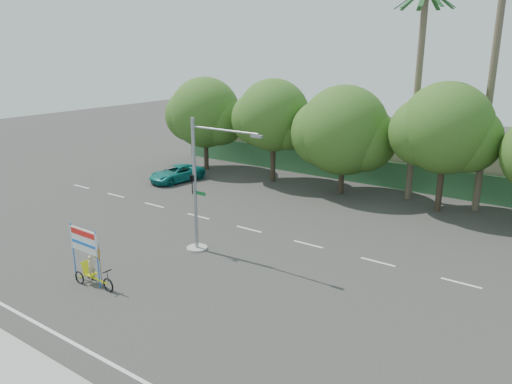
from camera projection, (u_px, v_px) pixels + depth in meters
The scene contains 14 objects.
ground at pixel (178, 290), 22.03m from camera, with size 120.00×120.00×0.00m, color #33302D.
sidewalk_near at pixel (16, 377), 16.15m from camera, with size 50.00×2.40×0.12m, color gray.
fence at pixel (373, 173), 38.54m from camera, with size 38.00×0.08×2.00m, color #336B3D.
building_left at pixel (293, 138), 47.35m from camera, with size 12.00×8.00×4.00m, color beige.
building_right at pixel (498, 165), 37.36m from camera, with size 14.00×8.00×3.60m, color beige.
tree_far_left at pixel (205, 115), 42.59m from camera, with size 7.14×6.00×7.96m.
tree_left at pixel (273, 118), 38.60m from camera, with size 6.66×5.60×8.07m.
tree_center at pixel (343, 133), 35.42m from camera, with size 7.62×6.40×7.85m.
tree_right at pixel (445, 131), 31.29m from camera, with size 6.90×5.80×8.36m.
palm_tall at pixel (496, 45), 29.85m from camera, with size 3.73×3.79×17.45m.
palm_short at pixel (419, 70), 32.82m from camera, with size 3.73×3.79×14.45m.
traffic_signal at pixel (199, 198), 25.55m from camera, with size 4.72×1.10×7.00m.
trike_billboard at pixel (89, 262), 22.33m from camera, with size 2.78×0.64×2.73m.
pickup_truck at pixel (177, 173), 39.72m from camera, with size 2.13×4.62×1.28m, color #10746D.
Camera 1 is at (14.39, -14.21, 10.35)m, focal length 35.00 mm.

